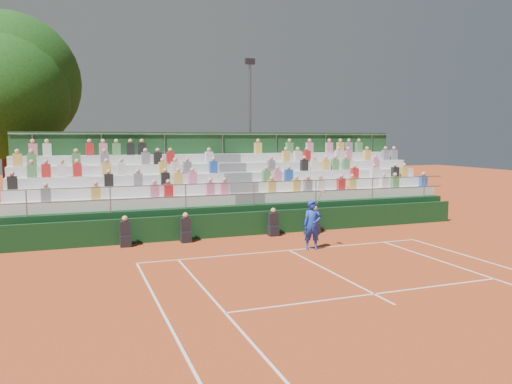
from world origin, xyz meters
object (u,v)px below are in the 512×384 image
object	(u,v)px
tennis_player	(312,225)
tree_east	(9,82)
floodlight_mast	(250,121)
tree_west	(4,95)

from	to	relation	value
tennis_player	tree_east	size ratio (longest dim) A/B	0.20
tree_east	floodlight_mast	xyz separation A→B (m)	(13.60, -0.78, -1.93)
tennis_player	floodlight_mast	size ratio (longest dim) A/B	0.25
tennis_player	floodlight_mast	bearing A→B (deg)	80.01
tennis_player	tree_west	size ratio (longest dim) A/B	0.23
tennis_player	floodlight_mast	world-z (taller)	floodlight_mast
floodlight_mast	tree_west	bearing A→B (deg)	-177.43
tennis_player	tree_west	world-z (taller)	tree_west
tennis_player	tree_east	bearing A→B (deg)	128.31
tennis_player	tree_east	world-z (taller)	tree_east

